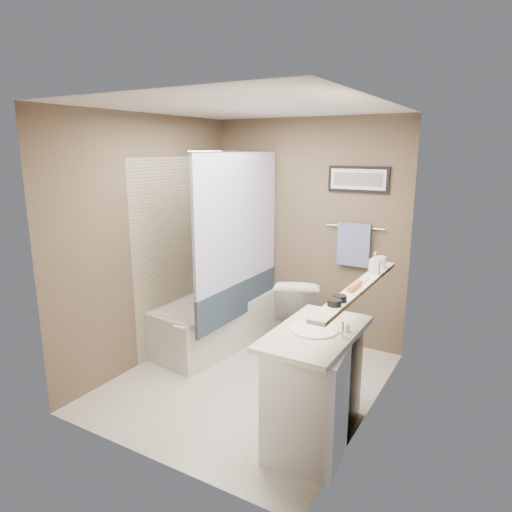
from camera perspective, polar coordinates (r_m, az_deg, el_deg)
The scene contains 33 objects.
ground at distance 4.33m, azimuth -1.03°, elevation -15.38°, with size 2.50×2.50×0.00m, color beige.
ceiling at distance 3.81m, azimuth -1.19°, elevation 17.82°, with size 2.20×2.50×0.04m, color white.
wall_back at distance 4.97m, azimuth 6.27°, elevation 3.04°, with size 2.20×0.04×2.40m, color brown.
wall_front at distance 2.96m, azimuth -13.60°, elevation -4.38°, with size 2.20×0.04×2.40m, color brown.
wall_left at distance 4.54m, azimuth -12.84°, elevation 1.81°, with size 0.04×2.50×2.40m, color brown.
wall_right at distance 3.48m, azimuth 14.28°, elevation -1.74°, with size 0.04×2.50×2.40m, color brown.
tile_surround at distance 4.96m, azimuth -8.91°, elevation 0.58°, with size 0.02×1.55×2.00m, color tan.
curtain_rod at distance 4.44m, azimuth -2.25°, elevation 12.91°, with size 0.02×0.02×1.55m, color silver.
curtain_upper at distance 4.49m, azimuth -2.18°, elevation 4.59°, with size 0.03×1.45×1.28m, color white.
curtain_lower at distance 4.68m, azimuth -2.09°, elevation -5.38°, with size 0.03×1.45×0.36m, color #293A4C.
mirror at distance 3.25m, azimuth 14.13°, elevation 4.79°, with size 0.02×1.60×1.00m, color silver.
shelf at distance 3.38m, azimuth 12.74°, elevation -3.86°, with size 0.12×1.60×0.03m, color silver.
towel_bar at distance 4.75m, azimuth 12.31°, elevation 3.55°, with size 0.02×0.02×0.60m, color silver.
towel at distance 4.76m, azimuth 12.13°, elevation 1.38°, with size 0.34×0.05×0.44m, color #96A6DA.
art_frame at distance 4.71m, azimuth 12.66°, elevation 9.34°, with size 0.62×0.03×0.26m, color black.
art_mat at distance 4.70m, azimuth 12.61°, elevation 9.33°, with size 0.56×0.00×0.20m, color white.
art_image at distance 4.69m, azimuth 12.60°, elevation 9.33°, with size 0.50×0.00×0.13m, color #595959.
door at distance 2.69m, azimuth -4.86°, elevation -10.43°, with size 0.80×0.02×2.00m, color silver.
door_handle at distance 2.91m, azimuth -9.66°, elevation -8.65°, with size 0.02×0.02×0.10m, color silver.
bathtub at distance 5.03m, azimuth -5.10°, elevation -8.09°, with size 0.70×1.50×0.50m, color silver.
tub_rim at distance 4.94m, azimuth -5.16°, elevation -5.39°, with size 0.56×1.36×0.02m, color silver.
toilet at distance 4.86m, azimuth 5.30°, elevation -6.99°, with size 0.44×0.78×0.80m, color silver.
vanity at distance 3.44m, azimuth 7.39°, elevation -16.05°, with size 0.50×0.90×0.80m, color silver.
countertop at distance 3.26m, azimuth 7.45°, elevation -9.56°, with size 0.54×0.96×0.04m, color beige.
sink_basin at distance 3.25m, azimuth 7.30°, elevation -9.07°, with size 0.34×0.34×0.01m, color white.
faucet_spout at distance 3.17m, azimuth 10.69°, elevation -8.98°, with size 0.02×0.02×0.10m, color white.
faucet_knob at distance 3.26m, azimuth 11.28°, elevation -8.71°, with size 0.05×0.05×0.05m, color white.
candle_bowl_near at distance 2.92m, azimuth 9.76°, elevation -5.77°, with size 0.09×0.09×0.04m, color black.
candle_bowl_far at distance 3.01m, azimuth 10.43°, elevation -5.22°, with size 0.09×0.09×0.04m, color black.
hair_brush_front at distance 3.29m, azimuth 12.28°, elevation -3.67°, with size 0.04×0.04×0.22m, color orange.
pink_comb at distance 3.52m, azimuth 13.52°, elevation -2.91°, with size 0.03×0.16×0.01m, color pink.
glass_jar at distance 3.89m, azimuth 15.33°, elevation -0.77°, with size 0.08×0.08×0.10m, color silver.
soap_bottle at distance 3.71m, azimuth 14.61°, elevation -0.84°, with size 0.08×0.08×0.17m, color #999999.
Camera 1 is at (1.97, -3.25, 2.08)m, focal length 32.00 mm.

